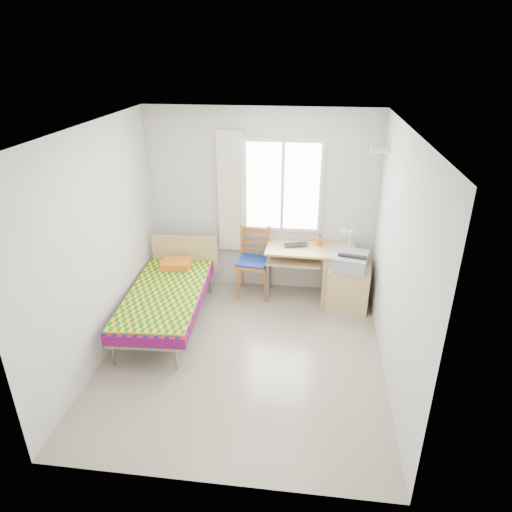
{
  "coord_description": "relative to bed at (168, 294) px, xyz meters",
  "views": [
    {
      "loc": [
        0.7,
        -4.32,
        3.31
      ],
      "look_at": [
        0.08,
        0.55,
        1.03
      ],
      "focal_mm": 32.0,
      "sensor_mm": 36.0,
      "label": 1
    }
  ],
  "objects": [
    {
      "name": "book",
      "position": [
        1.64,
        0.84,
        0.18
      ],
      "size": [
        0.18,
        0.23,
        0.02
      ],
      "primitive_type": "imported",
      "rotation": [
        0.0,
        0.0,
        -0.09
      ],
      "color": "gray",
      "rests_on": "desk"
    },
    {
      "name": "bed",
      "position": [
        0.0,
        0.0,
        0.0
      ],
      "size": [
        1.02,
        2.01,
        0.85
      ],
      "rotation": [
        0.0,
        0.0,
        0.05
      ],
      "color": "gray",
      "rests_on": "floor"
    },
    {
      "name": "wall_right",
      "position": [
        2.66,
        -0.58,
        0.89
      ],
      "size": [
        0.0,
        3.5,
        3.5
      ],
      "primitive_type": "plane",
      "rotation": [
        1.57,
        0.0,
        -1.57
      ],
      "color": "silver",
      "rests_on": "ground"
    },
    {
      "name": "laptop",
      "position": [
        1.59,
        0.89,
        0.36
      ],
      "size": [
        0.38,
        0.3,
        0.03
      ],
      "primitive_type": "imported",
      "rotation": [
        0.0,
        0.0,
        0.29
      ],
      "color": "black",
      "rests_on": "desk"
    },
    {
      "name": "wall_back",
      "position": [
        1.06,
        1.17,
        0.89
      ],
      "size": [
        3.2,
        0.0,
        3.2
      ],
      "primitive_type": "plane",
      "rotation": [
        1.57,
        0.0,
        0.0
      ],
      "color": "silver",
      "rests_on": "ground"
    },
    {
      "name": "wall_left",
      "position": [
        -0.54,
        -0.58,
        0.89
      ],
      "size": [
        0.0,
        3.5,
        3.5
      ],
      "primitive_type": "plane",
      "rotation": [
        1.57,
        0.0,
        1.57
      ],
      "color": "silver",
      "rests_on": "ground"
    },
    {
      "name": "pen_cup",
      "position": [
        1.91,
        1.0,
        0.4
      ],
      "size": [
        0.09,
        0.09,
        0.1
      ],
      "primitive_type": "cylinder",
      "rotation": [
        0.0,
        0.0,
        -0.08
      ],
      "color": "orange",
      "rests_on": "desk"
    },
    {
      "name": "curtain",
      "position": [
        0.64,
        1.1,
        1.04
      ],
      "size": [
        0.35,
        0.05,
        1.7
      ],
      "primitive_type": "cube",
      "color": "beige",
      "rests_on": "wall_back"
    },
    {
      "name": "window",
      "position": [
        1.36,
        1.14,
        1.14
      ],
      "size": [
        1.1,
        0.04,
        1.3
      ],
      "color": "white",
      "rests_on": "wall_back"
    },
    {
      "name": "task_lamp",
      "position": [
        2.25,
        0.79,
        0.59
      ],
      "size": [
        0.22,
        0.31,
        0.38
      ],
      "rotation": [
        0.0,
        0.0,
        0.07
      ],
      "color": "white",
      "rests_on": "desk"
    },
    {
      "name": "floor",
      "position": [
        1.06,
        -0.58,
        -0.41
      ],
      "size": [
        3.5,
        3.5,
        0.0
      ],
      "primitive_type": "plane",
      "color": "#BCAD93",
      "rests_on": "ground"
    },
    {
      "name": "printer",
      "position": [
        2.33,
        0.67,
        0.3
      ],
      "size": [
        0.51,
        0.56,
        0.21
      ],
      "rotation": [
        0.0,
        0.0,
        -0.22
      ],
      "color": "#AFB0B7",
      "rests_on": "cabinet"
    },
    {
      "name": "desk",
      "position": [
        2.11,
        0.88,
        0.0
      ],
      "size": [
        1.23,
        0.59,
        0.76
      ],
      "rotation": [
        0.0,
        0.0,
        -0.03
      ],
      "color": "tan",
      "rests_on": "floor"
    },
    {
      "name": "cabinet",
      "position": [
        2.33,
        0.69,
        -0.11
      ],
      "size": [
        0.62,
        0.56,
        0.61
      ],
      "rotation": [
        0.0,
        0.0,
        -0.13
      ],
      "color": "tan",
      "rests_on": "floor"
    },
    {
      "name": "ceiling",
      "position": [
        1.06,
        -0.58,
        2.19
      ],
      "size": [
        3.5,
        3.5,
        0.0
      ],
      "primitive_type": "plane",
      "rotation": [
        3.14,
        0.0,
        0.0
      ],
      "color": "white",
      "rests_on": "wall_back"
    },
    {
      "name": "floating_shelf",
      "position": [
        2.55,
        0.82,
        1.74
      ],
      "size": [
        0.2,
        0.32,
        0.03
      ],
      "primitive_type": "cube",
      "color": "white",
      "rests_on": "wall_right"
    },
    {
      "name": "chair",
      "position": [
        1.0,
        0.93,
        0.14
      ],
      "size": [
        0.48,
        0.48,
        1.0
      ],
      "rotation": [
        0.0,
        0.0,
        -0.14
      ],
      "color": "#A96020",
      "rests_on": "floor"
    }
  ]
}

